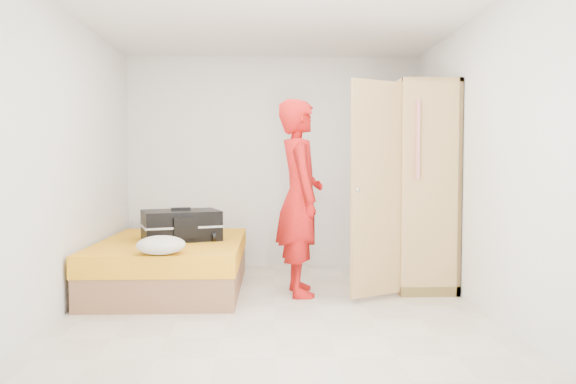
{
  "coord_description": "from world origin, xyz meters",
  "views": [
    {
      "loc": [
        -0.03,
        -4.99,
        1.29
      ],
      "look_at": [
        0.14,
        0.61,
        1.0
      ],
      "focal_mm": 35.0,
      "sensor_mm": 36.0,
      "label": 1
    }
  ],
  "objects_px": {
    "bed": "(172,264)",
    "round_cushion": "(161,245)",
    "person": "(300,197)",
    "suitcase": "(181,225)",
    "wardrobe": "(413,191)"
  },
  "relations": [
    {
      "from": "bed",
      "to": "round_cushion",
      "type": "height_order",
      "value": "round_cushion"
    },
    {
      "from": "bed",
      "to": "round_cushion",
      "type": "bearing_deg",
      "value": -86.02
    },
    {
      "from": "person",
      "to": "suitcase",
      "type": "relative_size",
      "value": 2.08
    },
    {
      "from": "person",
      "to": "round_cushion",
      "type": "xyz_separation_m",
      "value": [
        -1.24,
        -0.61,
        -0.37
      ]
    },
    {
      "from": "bed",
      "to": "wardrobe",
      "type": "relative_size",
      "value": 0.96
    },
    {
      "from": "bed",
      "to": "round_cushion",
      "type": "distance_m",
      "value": 0.96
    },
    {
      "from": "bed",
      "to": "person",
      "type": "xyz_separation_m",
      "value": [
        1.3,
        -0.29,
        0.7
      ]
    },
    {
      "from": "wardrobe",
      "to": "suitcase",
      "type": "bearing_deg",
      "value": -178.8
    },
    {
      "from": "bed",
      "to": "round_cushion",
      "type": "xyz_separation_m",
      "value": [
        0.06,
        -0.9,
        0.33
      ]
    },
    {
      "from": "bed",
      "to": "person",
      "type": "height_order",
      "value": "person"
    },
    {
      "from": "bed",
      "to": "person",
      "type": "relative_size",
      "value": 1.06
    },
    {
      "from": "wardrobe",
      "to": "suitcase",
      "type": "relative_size",
      "value": 2.29
    },
    {
      "from": "wardrobe",
      "to": "person",
      "type": "bearing_deg",
      "value": -163.41
    },
    {
      "from": "round_cushion",
      "to": "person",
      "type": "bearing_deg",
      "value": 26.41
    },
    {
      "from": "wardrobe",
      "to": "suitcase",
      "type": "distance_m",
      "value": 2.44
    }
  ]
}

